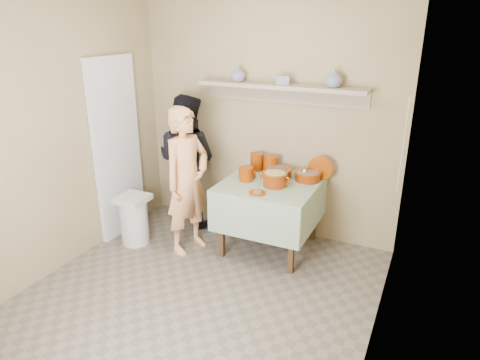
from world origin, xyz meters
The scene contains 22 objects.
ground centered at (0.00, 0.00, 0.00)m, with size 3.50×3.50×0.00m, color #6C6154.
tile_panel centered at (-1.46, 0.95, 1.00)m, with size 0.06×0.70×2.00m, color silver.
plate_stack_a centered at (-0.04, 1.58, 0.86)m, with size 0.15×0.15×0.20m, color #7B2900.
plate_stack_b centered at (0.13, 1.58, 0.85)m, with size 0.15×0.15×0.18m, color #7B2900.
bowl_stack centered at (0.00, 1.22, 0.83)m, with size 0.15×0.15×0.15m, color #7B2900.
empty_bowl centered at (-0.04, 1.33, 0.79)m, with size 0.18×0.18×0.05m, color #7B2900.
propped_lid centered at (0.68, 1.60, 0.88)m, with size 0.26×0.26×0.02m, color #7B2900.
vase_right centered at (0.75, 1.64, 1.81)m, with size 0.18×0.18×0.18m, color navy.
vase_left centered at (-0.29, 1.62, 1.81)m, with size 0.16×0.16×0.17m, color navy.
ceramic_box centered at (0.23, 1.60, 1.77)m, with size 0.13×0.09×0.09m, color navy.
person_cook centered at (-0.53, 0.90, 0.78)m, with size 0.57×0.37×1.56m, color #ED9E66.
person_helper centered at (-0.91, 1.51, 0.78)m, with size 0.76×0.59×1.56m, color black.
room_shell centered at (0.00, 0.00, 1.61)m, with size 3.04×3.54×2.62m.
serving_table centered at (0.25, 1.28, 0.64)m, with size 0.97×0.97×0.76m.
cazuela_meat_a centered at (0.26, 1.47, 0.82)m, with size 0.30×0.30×0.10m.
cazuela_meat_b centered at (0.58, 1.50, 0.82)m, with size 0.28×0.28×0.10m.
ladle centered at (0.55, 1.47, 0.87)m, with size 0.08×0.26×0.19m.
cazuela_rice centered at (0.33, 1.21, 0.85)m, with size 0.33×0.25×0.14m.
front_plate centered at (0.25, 0.93, 0.77)m, with size 0.16×0.16×0.03m.
wall_shelf centered at (0.20, 1.65, 1.67)m, with size 1.80×0.25×0.21m.
trash_bin centered at (-1.14, 0.75, 0.28)m, with size 0.32×0.32×0.56m.
electrical_cord centered at (1.47, 1.48, 1.25)m, with size 0.01×0.05×0.90m.
Camera 1 is at (1.74, -2.60, 2.33)m, focal length 32.00 mm.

